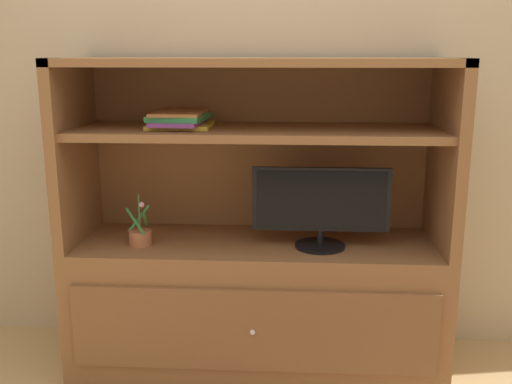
% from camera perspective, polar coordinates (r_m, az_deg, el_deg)
% --- Properties ---
extents(painted_rear_wall, '(6.00, 0.10, 2.80)m').
position_cam_1_polar(painted_rear_wall, '(2.94, 0.49, 11.73)').
color(painted_rear_wall, tan).
rests_on(painted_rear_wall, ground_plane).
extents(media_console, '(1.74, 0.59, 1.47)m').
position_cam_1_polar(media_console, '(2.79, 0.07, -7.91)').
color(media_console, brown).
rests_on(media_console, ground_plane).
extents(tv_monitor, '(0.62, 0.23, 0.37)m').
position_cam_1_polar(tv_monitor, '(2.61, 6.43, -1.30)').
color(tv_monitor, black).
rests_on(tv_monitor, media_console).
extents(potted_plant, '(0.12, 0.11, 0.24)m').
position_cam_1_polar(potted_plant, '(2.72, -11.34, -4.29)').
color(potted_plant, '#B26642').
rests_on(potted_plant, media_console).
extents(magazine_stack, '(0.28, 0.35, 0.07)m').
position_cam_1_polar(magazine_stack, '(2.65, -7.53, 7.13)').
color(magazine_stack, gold).
rests_on(magazine_stack, media_console).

